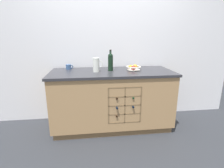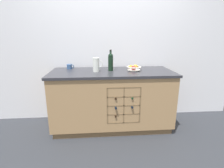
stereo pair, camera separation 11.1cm
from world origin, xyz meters
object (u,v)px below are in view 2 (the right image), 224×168
object	(u,v)px
ceramic_mug	(70,67)
standing_wine_bottle	(111,61)
fruit_bowl	(134,68)
white_pitcher	(96,64)

from	to	relation	value
ceramic_mug	standing_wine_bottle	size ratio (longest dim) A/B	0.36
fruit_bowl	ceramic_mug	size ratio (longest dim) A/B	1.97
ceramic_mug	standing_wine_bottle	xyz separation A→B (m)	(0.64, -0.20, 0.10)
fruit_bowl	standing_wine_bottle	world-z (taller)	standing_wine_bottle
fruit_bowl	standing_wine_bottle	distance (m)	0.37
white_pitcher	standing_wine_bottle	size ratio (longest dim) A/B	0.66
standing_wine_bottle	fruit_bowl	bearing A→B (deg)	-3.08
white_pitcher	ceramic_mug	size ratio (longest dim) A/B	1.81
fruit_bowl	white_pitcher	bearing A→B (deg)	-175.67
standing_wine_bottle	white_pitcher	bearing A→B (deg)	-163.89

